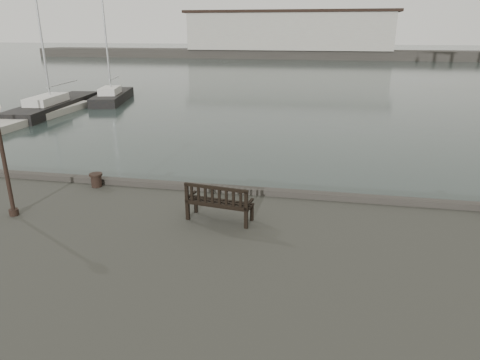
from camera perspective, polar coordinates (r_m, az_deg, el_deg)
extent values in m
plane|color=black|center=(13.87, 5.61, -7.87)|extent=(400.00, 400.00, 0.00)
cube|color=#383530|center=(104.44, 10.95, 16.11)|extent=(140.00, 8.00, 2.00)
cube|color=#A8A89C|center=(104.70, 6.51, 19.07)|extent=(46.00, 9.00, 8.00)
cube|color=black|center=(104.77, 6.60, 21.43)|extent=(48.00, 9.50, 0.60)
cube|color=black|center=(11.23, -2.73, -3.12)|extent=(1.81, 0.84, 0.04)
cube|color=black|center=(10.91, -3.25, -2.34)|extent=(1.73, 0.31, 0.52)
cube|color=black|center=(11.32, -2.71, -4.24)|extent=(1.69, 0.74, 0.48)
cylinder|color=black|center=(14.47, -18.61, -0.01)|extent=(0.53, 0.53, 0.44)
cylinder|color=black|center=(12.77, -28.85, 1.70)|extent=(0.11, 0.11, 2.84)
cylinder|color=black|center=(13.18, -27.92, -3.81)|extent=(0.24, 0.24, 0.18)
cube|color=black|center=(39.05, -23.36, 8.63)|extent=(4.06, 12.37, 1.40)
cube|color=beige|center=(38.90, -23.56, 10.07)|extent=(2.24, 4.43, 0.60)
cylinder|color=#B2B5B7|center=(38.59, -25.00, 20.15)|extent=(0.16, 0.16, 14.35)
cube|color=black|center=(42.54, -16.56, 10.17)|extent=(4.24, 8.81, 1.40)
cube|color=beige|center=(42.40, -16.69, 11.50)|extent=(2.17, 3.25, 0.60)
cylinder|color=#B2B5B7|center=(42.09, -17.29, 17.47)|extent=(0.16, 0.16, 9.46)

